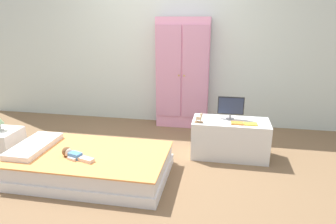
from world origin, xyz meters
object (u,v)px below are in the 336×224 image
Objects in this scene: nightstand at (4,147)px; tv_stand at (230,139)px; tv_monitor at (231,106)px; wardrobe at (183,74)px; book_orange at (237,123)px; doll at (72,154)px; book_yellow at (251,124)px; bed at (90,164)px; rocking_horse_toy at (200,118)px.

nightstand is 2.68m from tv_stand.
wardrobe is at bearing 128.08° from tv_monitor.
doll is at bearing -154.42° from book_orange.
tv_monitor is 0.32m from book_yellow.
nightstand is at bearing 174.23° from bed.
tv_stand is 6.54× the size of book_orange.
book_orange is at bearing 23.45° from bed.
wardrobe reaches higher than book_orange.
tv_stand is (0.72, -0.98, -0.59)m from wardrobe.
rocking_horse_toy is (1.11, 0.63, 0.38)m from bed.
book_orange reaches higher than doll.
book_orange reaches higher than bed.
tv_stand is at bearing 156.33° from book_yellow.
bed is 1.01× the size of wardrobe.
wardrobe reaches higher than bed.
bed is 1.72m from book_orange.
tv_monitor is (-0.01, 0.07, 0.39)m from tv_stand.
bed is at bearing -5.77° from nightstand.
book_orange is at bearing 25.58° from doll.
wardrobe is 1.38m from book_orange.
wardrobe is at bearing 41.05° from nightstand.
tv_stand is 0.39m from tv_monitor.
bed is 1.76m from tv_monitor.
bed is 0.25m from doll.
book_orange reaches higher than tv_stand.
nightstand is at bearing -164.30° from tv_monitor.
wardrobe reaches higher than book_yellow.
tv_monitor is 2.03× the size of book_yellow.
nightstand reaches higher than bed.
wardrobe is at bearing 107.70° from rocking_horse_toy.
bed is 2.02m from wardrobe.
tv_monitor is at bearing 143.83° from book_yellow.
book_yellow is (0.22, -0.10, 0.24)m from tv_stand.
doll is 1.24× the size of tv_monitor.
tv_monitor reaches higher than nightstand.
doll is 1.99m from book_yellow.
rocking_horse_toy is 0.59m from book_yellow.
doll is 2.52× the size of book_yellow.
doll is 1.86m from book_orange.
book_orange is (1.67, 0.80, 0.16)m from doll.
rocking_horse_toy is at bearing -159.91° from tv_stand.
rocking_horse_toy reaches higher than tv_stand.
rocking_horse_toy is at bearing 29.64° from bed.
tv_stand is (1.48, 0.77, 0.10)m from bed.
tv_stand is 0.48m from rocking_horse_toy.
bed is at bearing -158.43° from book_yellow.
bed is at bearing 46.47° from doll.
wardrobe reaches higher than doll.
tv_monitor is 0.24m from book_orange.
rocking_horse_toy is 0.44m from book_orange.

